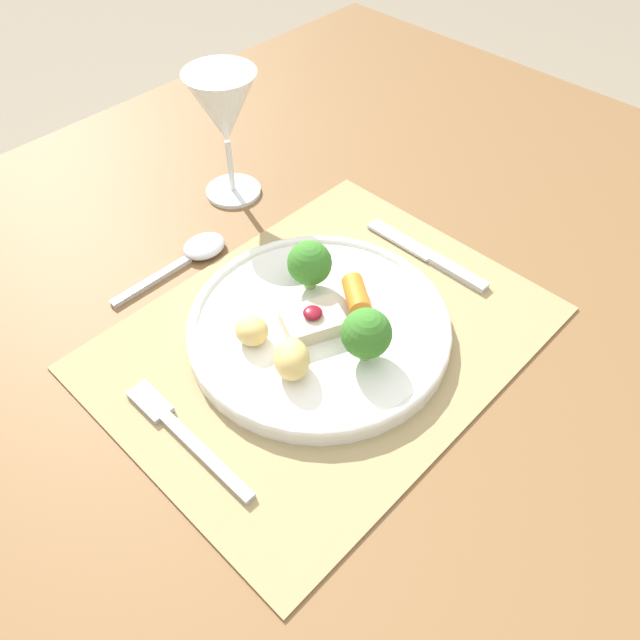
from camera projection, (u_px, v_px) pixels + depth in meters
The scene contains 8 objects.
ground_plane at pixel (322, 576), 1.25m from camera, with size 8.00×8.00×0.00m, color gray.
dining_table at pixel (324, 377), 0.76m from camera, with size 1.47×1.23×0.73m.
placemat at pixel (324, 337), 0.70m from camera, with size 0.48×0.37×0.00m, color #9E895B.
dinner_plate at pixel (321, 323), 0.69m from camera, with size 0.30×0.30×0.08m.
fork at pixel (181, 431), 0.62m from camera, with size 0.02×0.18×0.01m.
knife at pixel (434, 259), 0.79m from camera, with size 0.02×0.18×0.01m.
spoon at pixel (196, 251), 0.79m from camera, with size 0.17×0.05×0.02m.
wine_glass_near at pixel (224, 112), 0.80m from camera, with size 0.09×0.09×0.18m.
Camera 1 is at (-0.33, -0.32, 1.27)m, focal length 35.00 mm.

